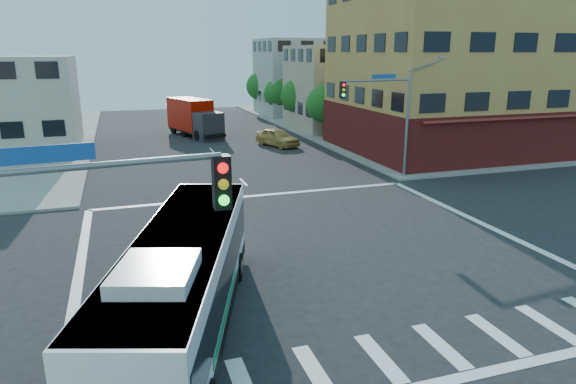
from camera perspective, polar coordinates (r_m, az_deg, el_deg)
name	(u,v)px	position (r m, az deg, el deg)	size (l,w,h in m)	color
ground	(313,252)	(22.37, 2.79, -6.73)	(120.00, 120.00, 0.00)	black
sidewalk_ne	(473,119)	(69.47, 19.89, 7.60)	(50.00, 50.00, 0.15)	gray
corner_building_ne	(456,82)	(46.80, 18.19, 11.56)	(18.10, 15.44, 14.00)	#BB9143
building_east_near	(347,87)	(58.78, 6.60, 11.48)	(12.06, 10.06, 9.00)	tan
building_east_far	(305,77)	(71.70, 1.85, 12.66)	(12.06, 10.06, 10.00)	#A1A19C
building_west	(0,105)	(50.42, -29.34, 8.44)	(12.06, 10.06, 8.00)	#BDB29D
signal_mast_ne	(386,106)	(34.39, 10.87, 9.39)	(7.91, 1.13, 8.07)	slate
signal_mast_sw	(30,268)	(9.48, -26.72, -7.60)	(7.91, 1.01, 8.07)	slate
street_tree_a	(325,102)	(51.30, 4.18, 9.96)	(3.60, 3.60, 5.53)	#3D2B16
street_tree_b	(299,94)	(58.74, 1.18, 10.84)	(3.80, 3.80, 5.79)	#3D2B16
street_tree_c	(278,91)	(66.34, -1.15, 11.11)	(3.40, 3.40, 5.29)	#3D2B16
street_tree_d	(261,84)	(73.98, -3.01, 11.86)	(4.00, 4.00, 6.03)	#3D2B16
transit_bus	(184,282)	(15.88, -11.45, -9.74)	(6.23, 12.32, 3.59)	black
box_truck	(195,118)	(53.40, -10.35, 8.04)	(4.86, 8.60, 3.72)	#27272D
parked_car	(277,137)	(47.12, -1.18, 6.11)	(1.92, 4.78, 1.63)	tan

